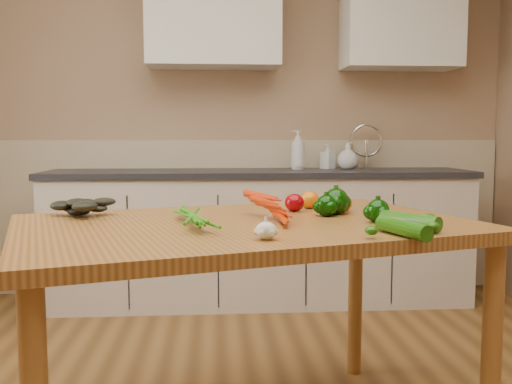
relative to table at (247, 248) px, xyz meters
The scene contains 18 objects.
room 0.53m from the table, 95.73° to the right, with size 4.04×5.04×2.64m.
counter_run 1.89m from the table, 83.98° to the left, with size 2.84×0.64×1.14m.
upper_cabinets 2.38m from the table, 76.01° to the left, with size 2.15×0.35×0.70m.
table is the anchor object (origin of this frame).
soap_bottle_a 2.02m from the table, 76.65° to the left, with size 0.10×0.11×0.27m, color silver.
soap_bottle_b 2.14m from the table, 71.22° to the left, with size 0.08×0.08×0.18m, color silver.
soap_bottle_c 2.15m from the table, 67.45° to the left, with size 0.14×0.14×0.18m, color silver.
carrot_bunch 0.13m from the table, behind, with size 0.29×0.22×0.08m, color red, non-canonical shape.
leafy_greens 0.64m from the table, 164.29° to the left, with size 0.22×0.20×0.11m, color black, non-canonical shape.
garlic_bulb 0.37m from the table, 84.18° to the right, with size 0.06×0.06×0.05m, color silver.
pepper_a 0.35m from the table, 20.78° to the left, with size 0.08×0.08×0.08m, color black.
pepper_b 0.42m from the table, 26.01° to the left, with size 0.10×0.10×0.10m, color black.
pepper_c 0.47m from the table, ahead, with size 0.08×0.08×0.08m, color black.
tomato_a 0.35m from the table, 51.04° to the left, with size 0.08×0.08×0.07m, color #840208.
tomato_b 0.46m from the table, 50.98° to the left, with size 0.08×0.08×0.07m, color #DC6305.
tomato_c 0.49m from the table, 31.77° to the left, with size 0.07×0.07×0.07m, color #DC6305.
zucchini_a 0.56m from the table, 19.98° to the right, with size 0.05×0.05×0.22m, color #164A07.
zucchini_b 0.57m from the table, 35.95° to the right, with size 0.05×0.05×0.22m, color #164A07.
Camera 1 is at (-0.09, -1.65, 1.13)m, focal length 40.00 mm.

